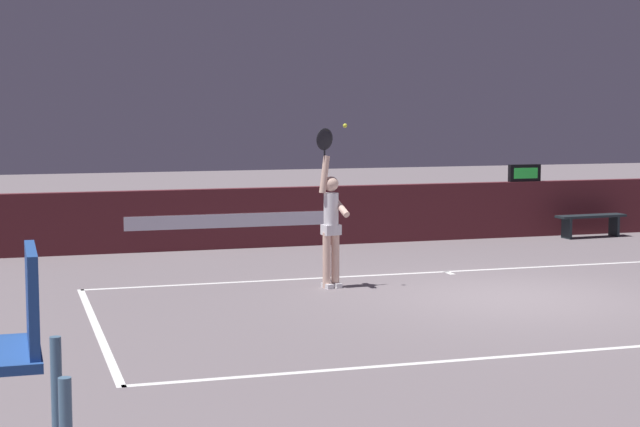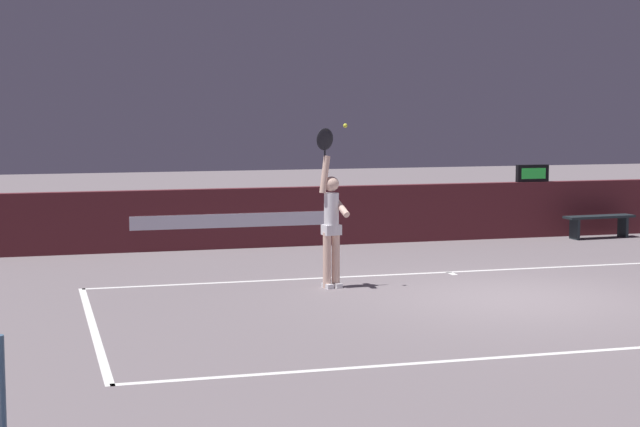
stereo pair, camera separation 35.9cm
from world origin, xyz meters
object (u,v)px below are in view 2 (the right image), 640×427
(speed_display, at_px, (532,173))
(courtside_bench_near, at_px, (599,221))
(tennis_player, at_px, (331,222))
(tennis_ball, at_px, (345,126))

(speed_display, distance_m, courtside_bench_near, 1.73)
(courtside_bench_near, bearing_deg, tennis_player, -149.42)
(speed_display, xyz_separation_m, tennis_ball, (-5.66, -4.93, 1.14))
(speed_display, distance_m, tennis_ball, 7.59)
(speed_display, distance_m, tennis_player, 7.56)
(tennis_player, xyz_separation_m, courtside_bench_near, (7.13, 4.22, -0.66))
(tennis_player, height_order, tennis_ball, tennis_ball)
(tennis_player, xyz_separation_m, tennis_ball, (0.18, -0.14, 1.48))
(speed_display, xyz_separation_m, tennis_player, (-5.84, -4.79, -0.34))
(speed_display, relative_size, tennis_ball, 10.83)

